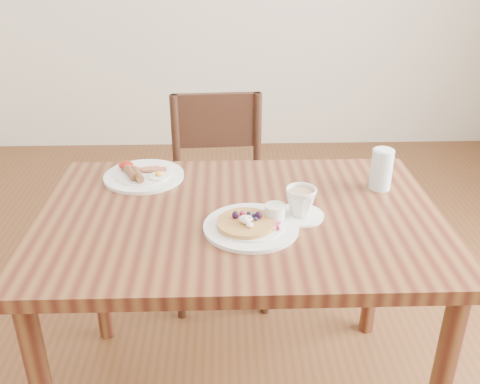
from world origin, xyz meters
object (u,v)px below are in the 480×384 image
at_px(pancake_plate, 252,224).
at_px(water_glass, 381,169).
at_px(dining_table, 240,241).
at_px(teacup_saucer, 301,204).
at_px(chair_far, 219,189).
at_px(breakfast_plate, 143,175).

height_order(pancake_plate, water_glass, water_glass).
bearing_deg(dining_table, pancake_plate, -70.78).
distance_m(dining_table, water_glass, 0.51).
xyz_separation_m(dining_table, pancake_plate, (0.03, -0.09, 0.11)).
bearing_deg(teacup_saucer, chair_far, 108.96).
relative_size(breakfast_plate, teacup_saucer, 1.93).
relative_size(chair_far, water_glass, 6.61).
height_order(pancake_plate, breakfast_plate, pancake_plate).
bearing_deg(chair_far, water_glass, 131.71).
height_order(breakfast_plate, water_glass, water_glass).
xyz_separation_m(chair_far, breakfast_plate, (-0.25, -0.43, 0.27)).
distance_m(breakfast_plate, teacup_saucer, 0.58).
bearing_deg(pancake_plate, water_glass, 30.10).
xyz_separation_m(dining_table, teacup_saucer, (0.18, -0.03, 0.14)).
relative_size(pancake_plate, breakfast_plate, 1.00).
bearing_deg(dining_table, water_glass, 18.84).
xyz_separation_m(teacup_saucer, water_glass, (0.28, 0.18, 0.02)).
relative_size(chair_far, teacup_saucer, 6.29).
xyz_separation_m(pancake_plate, water_glass, (0.43, 0.25, 0.05)).
bearing_deg(chair_far, breakfast_plate, 56.49).
bearing_deg(water_glass, chair_far, 134.86).
distance_m(pancake_plate, breakfast_plate, 0.50).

